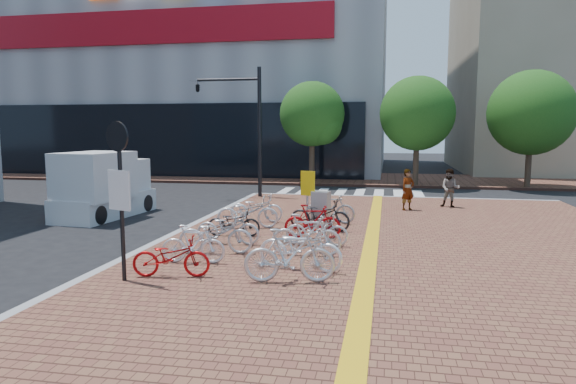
% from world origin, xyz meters
% --- Properties ---
extents(ground, '(120.00, 120.00, 0.00)m').
position_xyz_m(ground, '(0.00, 0.00, 0.00)').
color(ground, black).
rests_on(ground, ground).
extents(sidewalk, '(14.00, 34.00, 0.15)m').
position_xyz_m(sidewalk, '(3.00, -5.00, 0.07)').
color(sidewalk, brown).
rests_on(sidewalk, ground).
extents(tactile_strip, '(0.40, 34.00, 0.01)m').
position_xyz_m(tactile_strip, '(2.00, -5.00, 0.16)').
color(tactile_strip, gold).
rests_on(tactile_strip, sidewalk).
extents(kerb_west, '(0.25, 34.00, 0.15)m').
position_xyz_m(kerb_west, '(-4.00, -5.00, 0.08)').
color(kerb_west, gray).
rests_on(kerb_west, ground).
extents(kerb_north, '(14.00, 0.25, 0.15)m').
position_xyz_m(kerb_north, '(3.00, 12.00, 0.08)').
color(kerb_north, gray).
rests_on(kerb_north, ground).
extents(far_sidewalk, '(70.00, 8.00, 0.15)m').
position_xyz_m(far_sidewalk, '(0.00, 21.00, 0.07)').
color(far_sidewalk, brown).
rests_on(far_sidewalk, ground).
extents(department_store, '(36.00, 24.27, 28.00)m').
position_xyz_m(department_store, '(-15.99, 31.95, 13.98)').
color(department_store, gray).
rests_on(department_store, ground).
extents(crosswalk, '(7.50, 4.00, 0.01)m').
position_xyz_m(crosswalk, '(0.50, 14.00, 0.01)').
color(crosswalk, silver).
rests_on(crosswalk, ground).
extents(street_trees, '(16.20, 4.60, 6.35)m').
position_xyz_m(street_trees, '(5.04, 17.45, 4.10)').
color(street_trees, '#38281E').
rests_on(street_trees, far_sidewalk).
extents(bike_0, '(1.75, 0.89, 0.88)m').
position_xyz_m(bike_0, '(-2.15, -2.45, 0.59)').
color(bike_0, '#B50C0E').
rests_on(bike_0, sidewalk).
extents(bike_1, '(1.57, 0.58, 0.92)m').
position_xyz_m(bike_1, '(-2.10, -1.29, 0.61)').
color(bike_1, white).
rests_on(bike_1, sidewalk).
extents(bike_2, '(1.98, 0.94, 1.00)m').
position_xyz_m(bike_2, '(-1.89, -0.26, 0.65)').
color(bike_2, silver).
rests_on(bike_2, sidewalk).
extents(bike_3, '(1.79, 0.64, 0.94)m').
position_xyz_m(bike_3, '(-1.91, 0.83, 0.62)').
color(bike_3, silver).
rests_on(bike_3, sidewalk).
extents(bike_4, '(1.64, 0.71, 0.83)m').
position_xyz_m(bike_4, '(-2.08, 1.92, 0.57)').
color(bike_4, black).
rests_on(bike_4, sidewalk).
extents(bike_5, '(2.06, 1.06, 1.03)m').
position_xyz_m(bike_5, '(-2.00, 3.19, 0.67)').
color(bike_5, silver).
rests_on(bike_5, sidewalk).
extents(bike_6, '(1.85, 0.68, 0.97)m').
position_xyz_m(bike_6, '(-2.00, 4.32, 0.63)').
color(bike_6, white).
rests_on(bike_6, sidewalk).
extents(bike_7, '(1.97, 0.88, 1.14)m').
position_xyz_m(bike_7, '(0.44, -2.38, 0.72)').
color(bike_7, silver).
rests_on(bike_7, sidewalk).
extents(bike_8, '(2.08, 1.02, 1.05)m').
position_xyz_m(bike_8, '(0.50, -1.39, 0.67)').
color(bike_8, white).
rests_on(bike_8, sidewalk).
extents(bike_9, '(1.80, 0.58, 1.07)m').
position_xyz_m(bike_9, '(0.43, -0.06, 0.68)').
color(bike_9, silver).
rests_on(bike_9, sidewalk).
extents(bike_10, '(1.73, 0.63, 0.91)m').
position_xyz_m(bike_10, '(0.53, 1.10, 0.60)').
color(bike_10, silver).
rests_on(bike_10, sidewalk).
extents(bike_11, '(1.70, 0.64, 1.00)m').
position_xyz_m(bike_11, '(0.29, 2.03, 0.65)').
color(bike_11, '#9E0B0F').
rests_on(bike_11, sidewalk).
extents(bike_12, '(1.98, 0.88, 1.01)m').
position_xyz_m(bike_12, '(0.35, 3.19, 0.65)').
color(bike_12, black).
rests_on(bike_12, sidewalk).
extents(bike_13, '(1.70, 0.49, 1.02)m').
position_xyz_m(bike_13, '(0.52, 4.49, 0.66)').
color(bike_13, '#A3A3A8').
rests_on(bike_13, sidewalk).
extents(pedestrian_a, '(0.70, 0.67, 1.62)m').
position_xyz_m(pedestrian_a, '(3.21, 7.97, 0.96)').
color(pedestrian_a, gray).
rests_on(pedestrian_a, sidewalk).
extents(pedestrian_b, '(0.88, 0.76, 1.57)m').
position_xyz_m(pedestrian_b, '(4.93, 9.01, 0.93)').
color(pedestrian_b, '#464959').
rests_on(pedestrian_b, sidewalk).
extents(utility_box, '(0.62, 0.52, 1.19)m').
position_xyz_m(utility_box, '(0.32, 3.66, 0.74)').
color(utility_box, '#ADAEB2').
rests_on(utility_box, sidewalk).
extents(yellow_sign, '(0.48, 0.21, 1.84)m').
position_xyz_m(yellow_sign, '(-0.13, 3.68, 1.42)').
color(yellow_sign, '#B7B7BC').
rests_on(yellow_sign, sidewalk).
extents(notice_sign, '(0.60, 0.25, 3.34)m').
position_xyz_m(notice_sign, '(-3.02, -2.94, 2.26)').
color(notice_sign, black).
rests_on(notice_sign, sidewalk).
extents(traffic_light_pole, '(3.23, 1.25, 6.02)m').
position_xyz_m(traffic_light_pole, '(-4.89, 10.84, 4.31)').
color(traffic_light_pole, black).
rests_on(traffic_light_pole, sidewalk).
extents(box_truck, '(2.24, 4.46, 2.49)m').
position_xyz_m(box_truck, '(-8.17, 5.05, 1.17)').
color(box_truck, silver).
rests_on(box_truck, ground).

